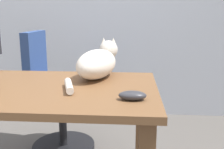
% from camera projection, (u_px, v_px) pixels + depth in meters
% --- Properties ---
extents(office_chair, '(0.48, 0.48, 0.92)m').
position_uv_depth(office_chair, '(55.00, 101.00, 2.00)').
color(office_chair, black).
rests_on(office_chair, ground_plane).
extents(cat, '(0.26, 0.60, 0.20)m').
position_uv_depth(cat, '(98.00, 62.00, 1.40)').
color(cat, silver).
rests_on(cat, desk).
extents(computer_mouse, '(0.11, 0.06, 0.04)m').
position_uv_depth(computer_mouse, '(132.00, 95.00, 1.03)').
color(computer_mouse, '#333338').
rests_on(computer_mouse, desk).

